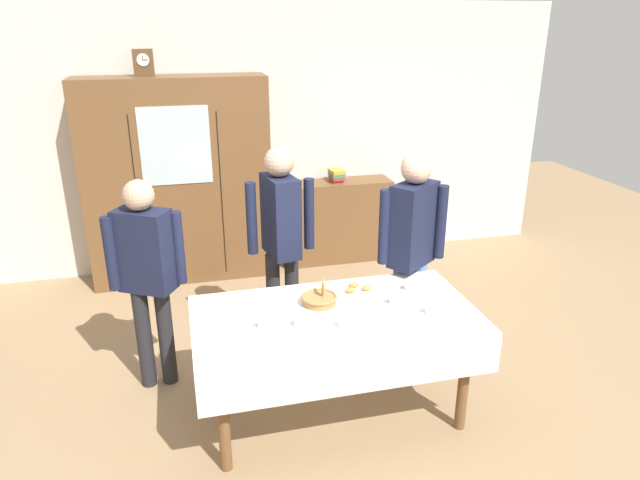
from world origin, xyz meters
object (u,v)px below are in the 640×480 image
(spoon_center, at_px, (255,317))
(spoon_far_left, at_px, (411,330))
(person_near_right_end, at_px, (412,240))
(tea_cup_front_edge, at_px, (395,301))
(tea_cup_back_edge, at_px, (410,287))
(tea_cup_mid_left, at_px, (345,324))
(wall_cabinet, at_px, (179,182))
(person_by_cabinet, at_px, (281,231))
(pastry_plate, at_px, (357,290))
(person_behind_table_left, at_px, (147,267))
(bookshelf_low, at_px, (336,221))
(spoon_near_left, at_px, (372,310))
(tea_cup_near_left, at_px, (432,311))
(book_stack, at_px, (337,175))
(dining_table, at_px, (337,330))
(bread_basket, at_px, (319,299))
(tea_cup_far_left, at_px, (264,324))
(tea_cup_far_right, at_px, (300,323))
(mantel_clock, at_px, (143,63))

(spoon_center, relative_size, spoon_far_left, 1.00)
(spoon_far_left, relative_size, person_near_right_end, 0.07)
(spoon_center, bearing_deg, tea_cup_front_edge, -3.20)
(tea_cup_back_edge, xyz_separation_m, tea_cup_mid_left, (-0.58, -0.38, 0.00))
(wall_cabinet, relative_size, person_by_cabinet, 1.22)
(pastry_plate, xyz_separation_m, person_behind_table_left, (-1.38, 0.40, 0.15))
(bookshelf_low, bearing_deg, person_behind_table_left, -134.22)
(bookshelf_low, height_order, spoon_near_left, bookshelf_low)
(tea_cup_front_edge, height_order, tea_cup_near_left, same)
(bookshelf_low, relative_size, spoon_far_left, 9.98)
(bookshelf_low, distance_m, person_by_cabinet, 1.98)
(book_stack, height_order, pastry_plate, book_stack)
(tea_cup_back_edge, relative_size, person_by_cabinet, 0.08)
(spoon_far_left, bearing_deg, spoon_near_left, 114.91)
(dining_table, distance_m, wall_cabinet, 2.76)
(tea_cup_mid_left, xyz_separation_m, spoon_far_left, (0.38, -0.13, -0.02))
(spoon_center, bearing_deg, person_near_right_end, 19.86)
(tea_cup_mid_left, distance_m, bread_basket, 0.35)
(tea_cup_front_edge, relative_size, person_behind_table_left, 0.08)
(tea_cup_near_left, xyz_separation_m, spoon_center, (-1.09, 0.24, -0.02))
(tea_cup_mid_left, xyz_separation_m, bread_basket, (-0.07, 0.34, 0.01))
(tea_cup_far_left, distance_m, tea_cup_back_edge, 1.09)
(dining_table, bearing_deg, pastry_plate, 51.97)
(tea_cup_far_left, height_order, spoon_near_left, tea_cup_far_left)
(pastry_plate, distance_m, person_behind_table_left, 1.45)
(spoon_far_left, height_order, person_by_cabinet, person_by_cabinet)
(tea_cup_far_right, distance_m, tea_cup_mid_left, 0.27)
(bookshelf_low, xyz_separation_m, pastry_plate, (-0.51, -2.35, 0.33))
(dining_table, bearing_deg, bookshelf_low, 74.41)
(tea_cup_mid_left, bearing_deg, spoon_far_left, -19.35)
(wall_cabinet, distance_m, tea_cup_far_right, 2.75)
(spoon_center, bearing_deg, tea_cup_mid_left, -27.55)
(bookshelf_low, bearing_deg, book_stack, 90.00)
(pastry_plate, relative_size, person_near_right_end, 0.17)
(tea_cup_back_edge, bearing_deg, tea_cup_far_left, -165.79)
(pastry_plate, height_order, person_by_cabinet, person_by_cabinet)
(pastry_plate, height_order, spoon_far_left, pastry_plate)
(spoon_far_left, height_order, spoon_near_left, same)
(tea_cup_back_edge, distance_m, spoon_far_left, 0.55)
(wall_cabinet, relative_size, book_stack, 9.75)
(book_stack, height_order, tea_cup_back_edge, book_stack)
(spoon_far_left, height_order, person_near_right_end, person_near_right_end)
(dining_table, xyz_separation_m, spoon_far_left, (0.38, -0.29, 0.11))
(person_near_right_end, bearing_deg, tea_cup_back_edge, -112.43)
(dining_table, bearing_deg, tea_cup_mid_left, -88.20)
(pastry_plate, height_order, spoon_near_left, pastry_plate)
(mantel_clock, distance_m, pastry_plate, 2.99)
(tea_cup_mid_left, bearing_deg, dining_table, 91.80)
(book_stack, xyz_separation_m, tea_cup_front_edge, (-0.32, -2.58, -0.17))
(tea_cup_back_edge, distance_m, person_near_right_end, 0.41)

